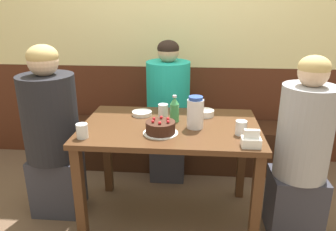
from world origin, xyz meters
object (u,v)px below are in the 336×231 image
Objects in this scene: bowl_soup_white at (205,113)px; bowl_rice_small at (142,113)px; person_grey_tee at (52,133)px; birthday_cake at (161,128)px; soju_bottle at (174,109)px; glass_tumbler_short at (163,111)px; water_pitcher at (195,113)px; person_pale_blue_shirt at (301,155)px; glass_water_tall at (241,128)px; napkin_holder at (251,141)px; person_teal_shirt at (168,113)px; bench_seat at (177,145)px; glass_shot_small at (82,131)px.

bowl_soup_white reaches higher than bowl_rice_small.
birthday_cake is at bearing -13.14° from person_grey_tee.
soju_bottle is 0.13m from glass_tumbler_short.
water_pitcher is 1.13× the size of soju_bottle.
birthday_cake is 0.18× the size of person_pale_blue_shirt.
glass_water_tall is 0.07× the size of person_grey_tee.
napkin_holder is 0.18m from glass_water_tall.
glass_tumbler_short is at bearing 8.88° from person_grey_tee.
bowl_rice_small is 0.51m from person_teal_shirt.
person_pale_blue_shirt reaches higher than bench_seat.
person_pale_blue_shirt reaches higher than glass_shot_small.
bench_seat is 22.85× the size of glass_tumbler_short.
napkin_holder is 1.01m from glass_shot_small.
napkin_holder is at bearing -14.32° from person_grey_tee.
bowl_soup_white is (0.07, 0.24, -0.08)m from water_pitcher.
birthday_cake is 1.65× the size of bowl_soup_white.
glass_shot_small is at bearing -172.12° from glass_water_tall.
birthday_cake is at bearing 13.31° from glass_shot_small.
birthday_cake is at bearing -107.90° from soju_bottle.
birthday_cake is 2.03× the size of napkin_holder.
bench_seat is at bearing -46.94° from person_pale_blue_shirt.
napkin_holder is at bearing -2.51° from glass_shot_small.
bowl_soup_white is at bearing 3.13° from bowl_rice_small.
glass_tumbler_short is (-0.52, 0.29, 0.00)m from glass_water_tall.
bowl_soup_white is (-0.25, 0.52, -0.02)m from napkin_holder.
birthday_cake is 0.31m from glass_tumbler_short.
water_pitcher is 0.18m from soju_bottle.
bowl_rice_small is 1.51× the size of glass_tumbler_short.
bowl_soup_white is 1.51× the size of glass_shot_small.
glass_water_tall is (0.50, 0.02, 0.01)m from birthday_cake.
napkin_holder is 1.15× the size of glass_tumbler_short.
glass_shot_small is (-0.46, -0.42, -0.00)m from glass_tumbler_short.
birthday_cake is 0.81m from person_teal_shirt.
person_pale_blue_shirt is at bearing -4.12° from person_grey_tee.
bench_seat is 1.34m from glass_shot_small.
water_pitcher reaches higher than glass_shot_small.
bowl_rice_small is at bearing 171.31° from glass_tumbler_short.
birthday_cake is 1.55× the size of bowl_rice_small.
person_teal_shirt is 1.00× the size of person_pale_blue_shirt.
person_pale_blue_shirt is (0.92, -0.25, -0.19)m from glass_tumbler_short.
napkin_holder is 1.21× the size of glass_water_tall.
birthday_cake is at bearing 4.09° from person_pale_blue_shirt.
person_teal_shirt is (-0.30, 0.43, -0.15)m from bowl_soup_white.
bowl_rice_small is 0.54m from glass_shot_small.
water_pitcher is 0.17× the size of person_grey_tee.
glass_water_tall is (0.45, -0.96, 0.57)m from bench_seat.
glass_shot_small is at bearing -123.46° from bowl_rice_small.
person_grey_tee is (-0.34, 0.30, -0.15)m from glass_shot_small.
glass_water_tall is at bearing 7.88° from glass_shot_small.
glass_shot_small is (-0.54, -0.34, -0.04)m from soju_bottle.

